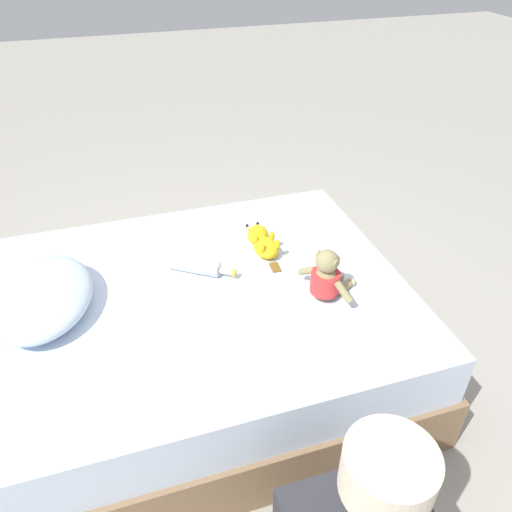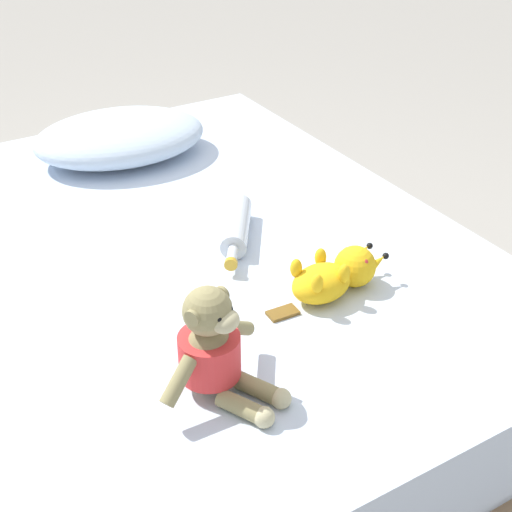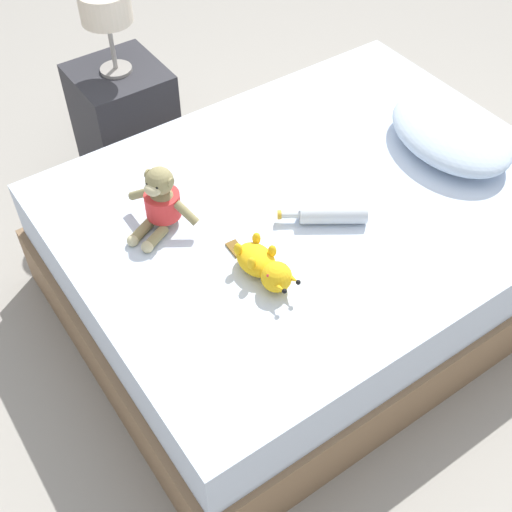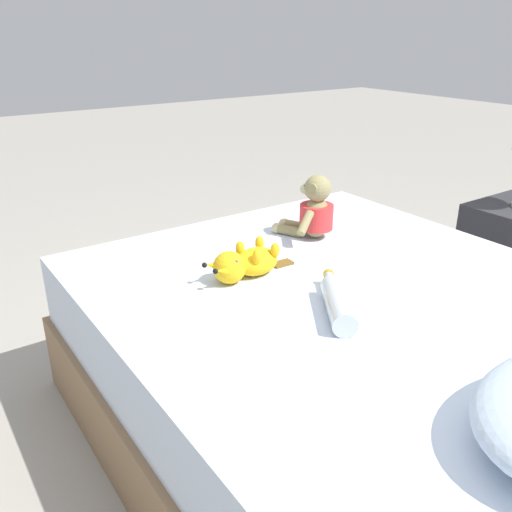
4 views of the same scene
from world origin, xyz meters
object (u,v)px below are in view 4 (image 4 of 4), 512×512
Objects in this scene: plush_monkey at (314,212)px; plush_yellow_creature at (245,263)px; glass_bottle at (338,303)px; bed at (376,385)px.

plush_yellow_creature is (0.40, 0.15, -0.05)m from plush_monkey.
glass_bottle is (0.32, 0.48, -0.06)m from plush_monkey.
bed is 0.67m from plush_monkey.
plush_monkey reaches higher than plush_yellow_creature.
bed is at bearing 118.82° from plush_yellow_creature.
plush_yellow_creature is (0.21, -0.38, 0.31)m from bed.
bed is at bearing 161.15° from glass_bottle.
bed is 6.89× the size of plush_monkey.
bed is 0.33m from glass_bottle.
plush_yellow_creature is at bearing -61.18° from bed.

